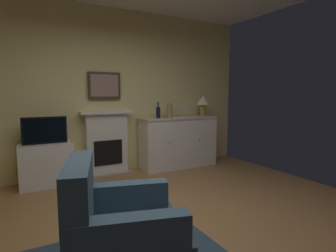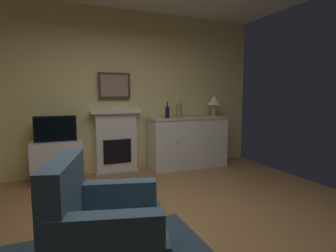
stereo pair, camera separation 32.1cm
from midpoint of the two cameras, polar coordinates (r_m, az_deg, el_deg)
The scene contains 14 objects.
ground_plane at distance 2.89m, azimuth -1.97°, elevation -22.86°, with size 5.50×5.01×0.10m, color #9E7042.
wall_rear at distance 4.86m, azimuth -15.22°, elevation 6.96°, with size 5.50×0.06×2.83m, color #EAD68C.
fireplace_unit at distance 4.80m, azimuth -14.71°, elevation -3.43°, with size 0.87×0.30×1.10m.
framed_picture at distance 4.78m, azimuth -15.19°, elevation 8.25°, with size 0.55×0.04×0.45m.
sideboard_cabinet at distance 5.13m, azimuth 0.42°, elevation -3.39°, with size 1.49×0.49×0.95m.
table_lamp at distance 5.34m, azimuth 5.68°, elevation 5.11°, with size 0.26×0.26×0.40m.
wine_bottle at distance 4.84m, azimuth -4.00°, elevation 2.93°, with size 0.08×0.08×0.29m.
wine_glass_left at distance 4.99m, azimuth -0.12°, elevation 3.22°, with size 0.07×0.07×0.16m.
wine_glass_center at distance 5.08m, azimuth 0.75°, elevation 3.28°, with size 0.07×0.07×0.16m.
wine_glass_right at distance 5.10m, azimuth 2.04°, elevation 3.30°, with size 0.07×0.07×0.16m.
vase_decorative at distance 4.91m, azimuth -1.53°, elevation 3.37°, with size 0.11×0.11×0.28m.
tv_cabinet at distance 4.56m, azimuth -26.20°, elevation -7.33°, with size 0.75×0.42×0.65m.
tv_set at distance 4.45m, azimuth -26.53°, elevation -0.84°, with size 0.62×0.07×0.40m.
armchair at distance 2.16m, azimuth -14.80°, elevation -20.95°, with size 0.98×0.94×0.92m.
Camera 1 is at (-1.26, -2.19, 1.38)m, focal length 28.86 mm.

